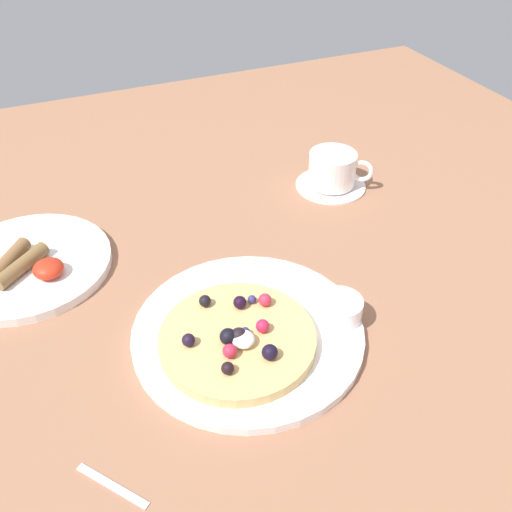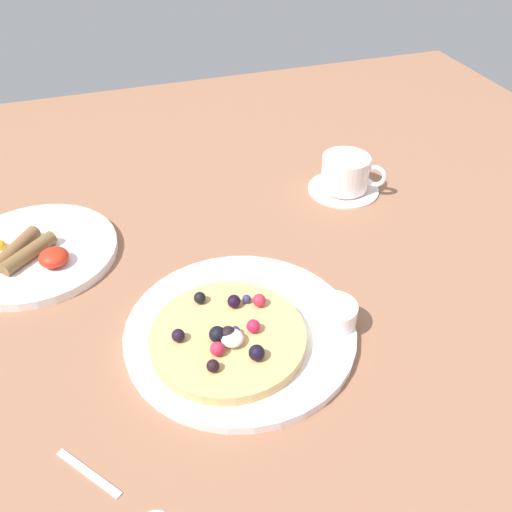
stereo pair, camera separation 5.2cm
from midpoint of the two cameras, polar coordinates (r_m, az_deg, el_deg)
The scene contains 9 objects.
ground_plane at distance 76.21cm, azimuth -4.51°, elevation -5.97°, with size 167.25×158.49×3.00cm, color #936348.
pancake_plate at distance 70.70cm, azimuth -3.14°, elevation -7.91°, with size 29.09×29.09×1.23cm, color white.
pancake_with_berries at distance 68.02cm, azimuth -4.11°, elevation -8.48°, with size 19.06×19.06×3.48cm.
syrup_ramekin at distance 71.15cm, azimuth 6.52°, elevation -5.42°, with size 5.70×5.70×2.82cm.
breakfast_plate at distance 87.91cm, azimuth -23.95°, elevation -0.86°, with size 23.98×23.98×1.37cm, color white.
fried_breakfast at distance 85.69cm, azimuth -24.80°, elevation -0.86°, with size 13.31×10.88×2.52cm.
coffee_saucer at distance 99.49cm, azimuth 6.14°, elevation 7.24°, with size 12.28×12.28×0.74cm, color white.
coffee_cup at distance 97.78cm, azimuth 6.36°, elevation 8.89°, with size 9.83×8.87×5.71cm.
teaspoon at distance 58.95cm, azimuth -12.73°, elevation -24.25°, with size 9.70×11.60×0.60cm.
Camera 1 is at (-18.38, -51.03, 51.92)cm, focal length 39.13 mm.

